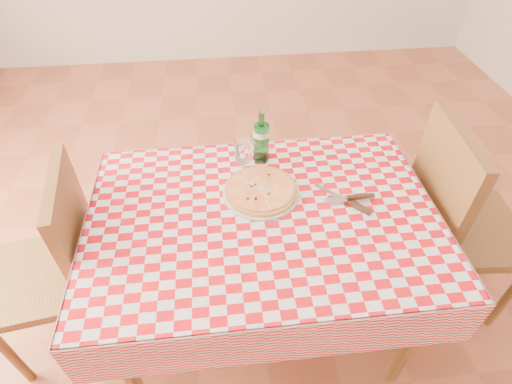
{
  "coord_description": "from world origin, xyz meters",
  "views": [
    {
      "loc": [
        -0.14,
        -1.01,
        1.83
      ],
      "look_at": [
        -0.02,
        0.06,
        0.82
      ],
      "focal_mm": 28.0,
      "sensor_mm": 36.0,
      "label": 1
    }
  ],
  "objects_px": {
    "pizza_plate": "(261,190)",
    "wine_glass": "(244,159)",
    "chair_far": "(59,260)",
    "water_bottle": "(261,135)",
    "dining_table": "(263,232)",
    "chair_near": "(454,215)"
  },
  "relations": [
    {
      "from": "pizza_plate",
      "to": "wine_glass",
      "type": "xyz_separation_m",
      "value": [
        -0.06,
        0.12,
        0.07
      ]
    },
    {
      "from": "chair_far",
      "to": "pizza_plate",
      "type": "relative_size",
      "value": 3.14
    },
    {
      "from": "pizza_plate",
      "to": "water_bottle",
      "type": "distance_m",
      "value": 0.24
    },
    {
      "from": "dining_table",
      "to": "pizza_plate",
      "type": "height_order",
      "value": "pizza_plate"
    },
    {
      "from": "wine_glass",
      "to": "pizza_plate",
      "type": "bearing_deg",
      "value": -64.04
    },
    {
      "from": "dining_table",
      "to": "water_bottle",
      "type": "xyz_separation_m",
      "value": [
        0.03,
        0.33,
        0.22
      ]
    },
    {
      "from": "water_bottle",
      "to": "wine_glass",
      "type": "distance_m",
      "value": 0.13
    },
    {
      "from": "wine_glass",
      "to": "water_bottle",
      "type": "bearing_deg",
      "value": 50.7
    },
    {
      "from": "chair_near",
      "to": "wine_glass",
      "type": "bearing_deg",
      "value": 174.93
    },
    {
      "from": "chair_far",
      "to": "water_bottle",
      "type": "xyz_separation_m",
      "value": [
        0.85,
        0.28,
        0.34
      ]
    },
    {
      "from": "pizza_plate",
      "to": "dining_table",
      "type": "bearing_deg",
      "value": -93.02
    },
    {
      "from": "chair_near",
      "to": "water_bottle",
      "type": "bearing_deg",
      "value": 167.35
    },
    {
      "from": "dining_table",
      "to": "pizza_plate",
      "type": "xyz_separation_m",
      "value": [
        0.01,
        0.11,
        0.12
      ]
    },
    {
      "from": "water_bottle",
      "to": "pizza_plate",
      "type": "bearing_deg",
      "value": -96.8
    },
    {
      "from": "pizza_plate",
      "to": "chair_far",
      "type": "bearing_deg",
      "value": -175.36
    },
    {
      "from": "chair_near",
      "to": "water_bottle",
      "type": "height_order",
      "value": "chair_near"
    },
    {
      "from": "chair_far",
      "to": "wine_glass",
      "type": "height_order",
      "value": "chair_far"
    },
    {
      "from": "dining_table",
      "to": "chair_far",
      "type": "distance_m",
      "value": 0.83
    },
    {
      "from": "dining_table",
      "to": "pizza_plate",
      "type": "distance_m",
      "value": 0.16
    },
    {
      "from": "dining_table",
      "to": "chair_near",
      "type": "relative_size",
      "value": 1.19
    },
    {
      "from": "chair_near",
      "to": "pizza_plate",
      "type": "height_order",
      "value": "chair_near"
    },
    {
      "from": "dining_table",
      "to": "chair_near",
      "type": "xyz_separation_m",
      "value": [
        0.84,
        0.07,
        -0.08
      ]
    }
  ]
}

